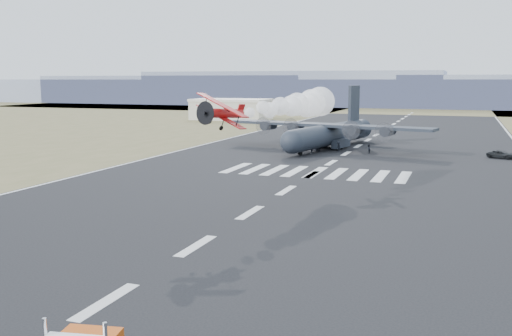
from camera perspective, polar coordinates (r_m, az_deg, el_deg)
The scene contains 20 objects.
ground at distance 35.26m, azimuth -14.79°, elevation -12.79°, with size 500.00×500.00×0.00m, color black.
scrub_far at distance 257.77m, azimuth 15.82°, elevation 5.63°, with size 500.00×80.00×0.00m, color brown.
runway_markings at distance 89.74m, azimuth 7.53°, elevation 0.53°, with size 60.00×260.00×0.01m, color silver, non-canonical shape.
ridge_seg_a at distance 357.90m, azimuth -16.88°, elevation 7.42°, with size 150.00×50.00×13.00m, color #828CA6.
ridge_seg_b at distance 323.23m, azimuth -7.53°, elevation 7.79°, with size 150.00×50.00×15.00m, color #828CA6.
ridge_seg_c at distance 298.85m, azimuth 3.70°, elevation 7.97°, with size 150.00×50.00×17.00m, color #828CA6.
ridge_seg_d at distance 287.45m, azimuth 16.33°, elevation 7.20°, with size 150.00×50.00×13.00m, color #828CA6.
hangar_left at distance 186.11m, azimuth -2.49°, elevation 5.91°, with size 24.50×14.50×6.70m.
aerobatic_biplane at distance 51.93m, azimuth -3.35°, elevation 5.53°, with size 5.59×5.35×3.23m.
smoke_trail at distance 68.64m, azimuth 5.16°, elevation 6.43°, with size 5.34×22.30×3.68m.
transport_aircraft at distance 108.33m, azimuth 7.44°, elevation 3.55°, with size 40.22×32.92×11.67m.
support_vehicle at distance 102.17m, azimuth 23.35°, elevation 1.24°, with size 2.10×4.56×1.27m, color black.
crew_a at distance 100.39m, azimuth 5.61°, elevation 1.89°, with size 0.57×0.47×1.56m, color black.
crew_b at distance 105.21m, azimuth 5.85°, elevation 2.28°, with size 0.90×0.55×1.85m, color black.
crew_c at distance 103.65m, azimuth 8.26°, elevation 2.12°, with size 1.15×0.54×1.79m, color black.
crew_d at distance 103.32m, azimuth 6.32°, elevation 2.07°, with size 0.92×0.47×1.56m, color black.
crew_e at distance 104.86m, azimuth 6.05°, elevation 2.20°, with size 0.81×0.50×1.66m, color black.
crew_f at distance 104.07m, azimuth 6.16°, elevation 2.21°, with size 1.72×0.56×1.86m, color black.
crew_g at distance 103.62m, azimuth 2.76°, elevation 2.20°, with size 0.65×0.53×1.78m, color black.
crew_h at distance 102.15m, azimuth 11.18°, elevation 1.88°, with size 0.76×0.47×1.56m, color black.
Camera 1 is at (19.08, -26.75, 12.80)m, focal length 40.00 mm.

